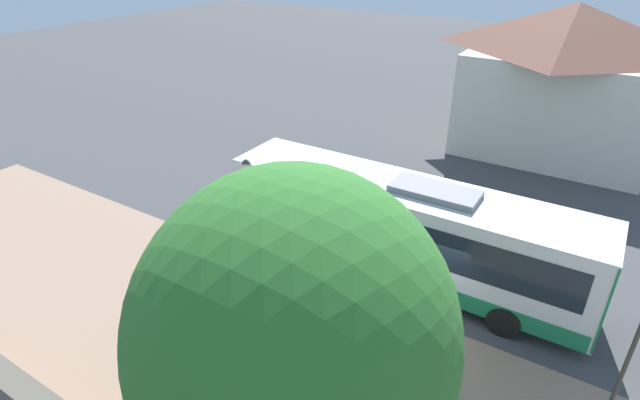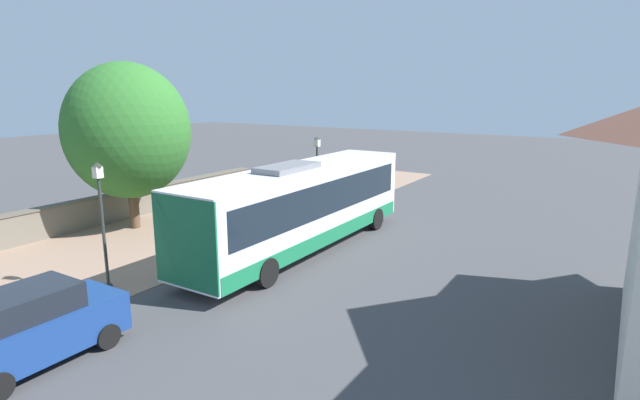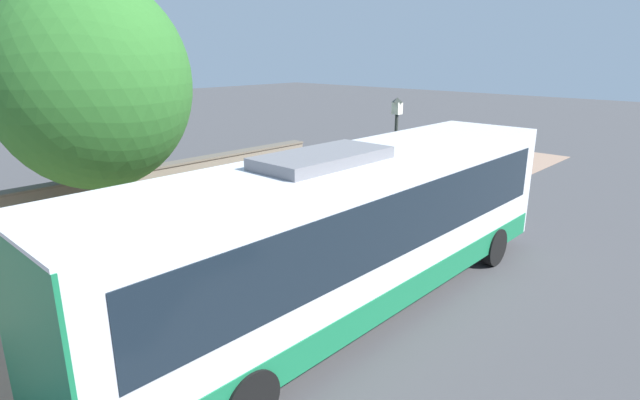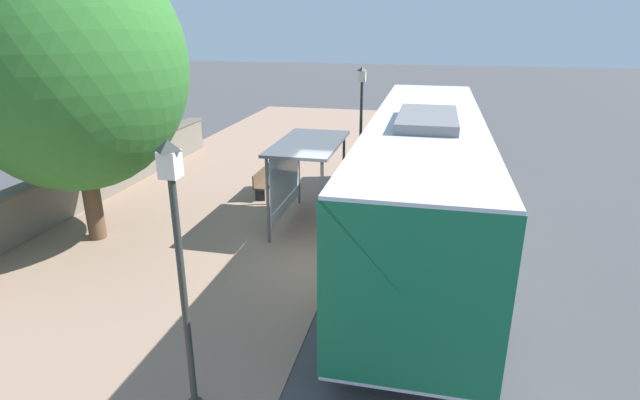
# 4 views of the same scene
# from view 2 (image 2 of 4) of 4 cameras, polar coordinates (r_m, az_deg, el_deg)

# --- Properties ---
(ground_plane) EXTENTS (120.00, 120.00, 0.00)m
(ground_plane) POSITION_cam_2_polar(r_m,az_deg,el_deg) (20.62, -8.55, -5.71)
(ground_plane) COLOR #424244
(ground_plane) RESTS_ON ground
(sidewalk_plaza) EXTENTS (9.00, 44.00, 0.02)m
(sidewalk_plaza) POSITION_cam_2_polar(r_m,az_deg,el_deg) (23.69, -16.88, -3.69)
(sidewalk_plaza) COLOR #937560
(sidewalk_plaza) RESTS_ON ground
(stone_wall) EXTENTS (0.60, 20.00, 1.40)m
(stone_wall) POSITION_cam_2_polar(r_m,az_deg,el_deg) (26.64, -22.73, -0.82)
(stone_wall) COLOR #6B6356
(stone_wall) RESTS_ON ground
(bus) EXTENTS (2.72, 12.48, 3.62)m
(bus) POSITION_cam_2_polar(r_m,az_deg,el_deg) (19.99, -2.13, -0.58)
(bus) COLOR silver
(bus) RESTS_ON ground
(bus_shelter) EXTENTS (1.73, 3.39, 2.43)m
(bus_shelter) POSITION_cam_2_polar(r_m,az_deg,el_deg) (22.56, -7.96, 1.24)
(bus_shelter) COLOR #515459
(bus_shelter) RESTS_ON ground
(pedestrian) EXTENTS (0.34, 0.23, 1.70)m
(pedestrian) POSITION_cam_2_polar(r_m,az_deg,el_deg) (24.99, 1.04, 0.03)
(pedestrian) COLOR #2D3347
(pedestrian) RESTS_ON ground
(bench) EXTENTS (0.40, 1.64, 0.88)m
(bench) POSITION_cam_2_polar(r_m,az_deg,el_deg) (25.73, -8.04, -0.93)
(bench) COLOR brown
(bench) RESTS_ON ground
(street_lamp_near) EXTENTS (0.28, 0.28, 4.19)m
(street_lamp_near) POSITION_cam_2_polar(r_m,az_deg,el_deg) (17.30, -23.67, -1.62)
(street_lamp_near) COLOR #2D332D
(street_lamp_near) RESTS_ON ground
(street_lamp_far) EXTENTS (0.28, 0.28, 4.13)m
(street_lamp_far) POSITION_cam_2_polar(r_m,az_deg,el_deg) (25.02, -0.33, 3.44)
(street_lamp_far) COLOR #2D332D
(street_lamp_far) RESTS_ON ground
(shade_tree) EXTENTS (5.59, 5.59, 7.64)m
(shade_tree) POSITION_cam_2_polar(r_m,az_deg,el_deg) (24.44, -21.12, 7.34)
(shade_tree) COLOR brown
(shade_tree) RESTS_ON ground
(parked_car_behind_bus) EXTENTS (1.85, 4.01, 1.89)m
(parked_car_behind_bus) POSITION_cam_2_polar(r_m,az_deg,el_deg) (13.89, -29.88, -12.47)
(parked_car_behind_bus) COLOR navy
(parked_car_behind_bus) RESTS_ON ground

